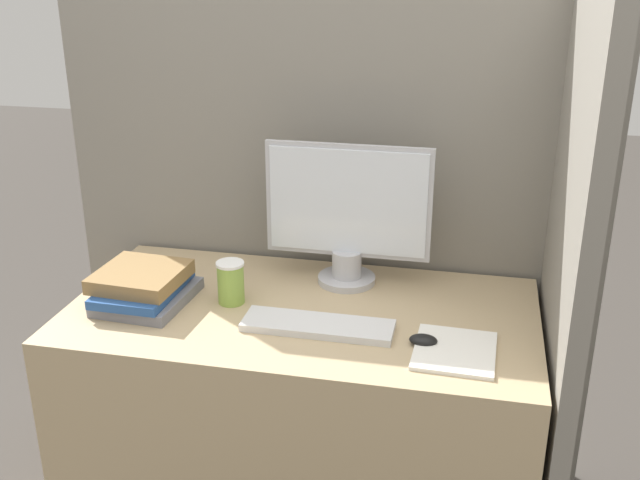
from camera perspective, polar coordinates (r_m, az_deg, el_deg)
cubicle_panel_rear at (r=2.40m, az=0.70°, el=0.83°), size 1.70×0.04×1.68m
cubicle_panel_right at (r=2.05m, az=17.89°, el=-4.07°), size 0.04×0.75×1.68m
desk at (r=2.29m, az=-1.33°, el=-13.61°), size 1.30×0.69×0.75m
monitor at (r=2.19m, az=2.12°, el=1.63°), size 0.49×0.17×0.42m
keyboard at (r=1.99m, az=-0.16°, el=-6.53°), size 0.40×0.12×0.02m
mouse at (r=1.93m, az=7.87°, el=-7.57°), size 0.07×0.05×0.03m
coffee_cup at (r=2.12m, az=-6.81°, el=-3.22°), size 0.08×0.08×0.12m
book_stack at (r=2.17m, az=-13.28°, el=-3.48°), size 0.26×0.29×0.10m
paper_pile at (r=1.91m, az=10.23°, el=-8.30°), size 0.21×0.23×0.01m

